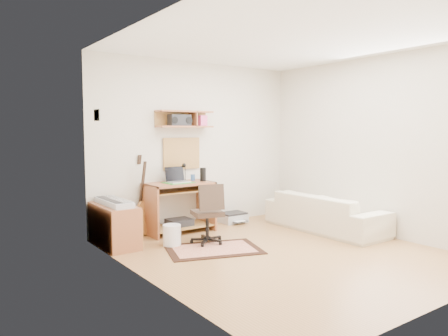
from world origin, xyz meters
TOP-DOWN VIEW (x-y plane):
  - floor at (0.00, 0.00)m, footprint 3.60×4.00m
  - ceiling at (0.00, 0.00)m, footprint 3.60×4.00m
  - back_wall at (0.00, 2.00)m, footprint 3.60×0.01m
  - left_wall at (-1.80, 0.00)m, footprint 0.01×4.00m
  - right_wall at (1.80, 0.00)m, footprint 0.01×4.00m
  - wall_shelf at (-0.30, 1.88)m, footprint 0.90×0.25m
  - cork_board at (-0.30, 1.98)m, footprint 0.64×0.03m
  - wall_photo at (-1.79, 1.50)m, footprint 0.02×0.20m
  - desk at (-0.49, 1.73)m, footprint 1.00×0.55m
  - laptop at (-0.52, 1.71)m, footprint 0.32×0.32m
  - speaker at (-0.10, 1.68)m, footprint 0.09×0.09m
  - desk_lamp at (-0.30, 1.87)m, footprint 0.09×0.09m
  - pencil_cup at (-0.19, 1.83)m, footprint 0.07×0.07m
  - boombox at (-0.40, 1.87)m, footprint 0.34×0.15m
  - rug at (-0.62, 0.62)m, footprint 1.36×1.11m
  - task_chair at (-0.52, 0.92)m, footprint 0.52×0.52m
  - cabinet at (-1.58, 1.55)m, footprint 0.40×0.90m
  - music_keyboard at (-1.58, 1.55)m, footprint 0.25×0.81m
  - guitar at (-1.01, 1.86)m, footprint 0.37×0.30m
  - waste_basket at (-0.96, 1.10)m, footprint 0.29×0.29m
  - printer at (0.57, 1.80)m, footprint 0.42×0.33m
  - sofa at (1.38, 0.53)m, footprint 0.56×1.93m

SIDE VIEW (x-z plane):
  - floor at x=0.00m, z-range -0.01..0.00m
  - rug at x=-0.62m, z-range 0.00..0.02m
  - printer at x=0.57m, z-range 0.01..0.16m
  - waste_basket at x=-0.96m, z-range 0.00..0.29m
  - cabinet at x=-1.58m, z-range 0.00..0.55m
  - desk at x=-0.49m, z-range 0.00..0.75m
  - sofa at x=1.38m, z-range 0.00..0.75m
  - task_chair at x=-0.52m, z-range 0.00..0.84m
  - music_keyboard at x=-1.58m, z-range 0.55..0.62m
  - guitar at x=-1.01m, z-range 0.00..1.18m
  - pencil_cup at x=-0.19m, z-range 0.75..0.85m
  - speaker at x=-0.10m, z-range 0.75..0.96m
  - laptop at x=-0.52m, z-range 0.75..0.99m
  - desk_lamp at x=-0.30m, z-range 0.75..1.02m
  - cork_board at x=-0.30m, z-range 0.92..1.42m
  - back_wall at x=0.00m, z-range 0.00..2.60m
  - left_wall at x=-1.80m, z-range 0.00..2.60m
  - right_wall at x=1.80m, z-range 0.00..2.60m
  - boombox at x=-0.40m, z-range 1.59..1.77m
  - wall_shelf at x=-0.30m, z-range 1.57..1.83m
  - wall_photo at x=-1.79m, z-range 1.65..1.79m
  - ceiling at x=0.00m, z-range 2.60..2.61m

